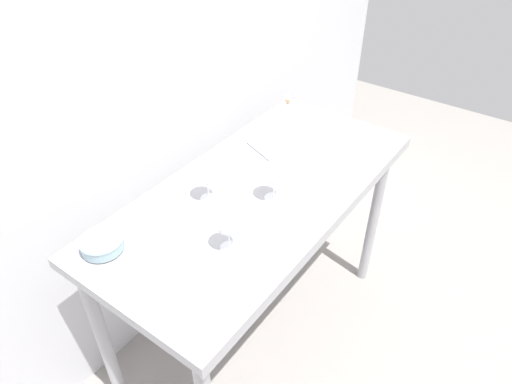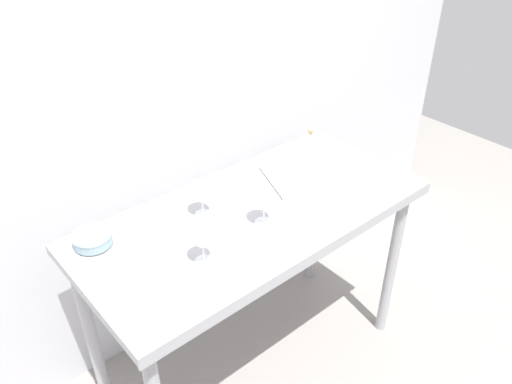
{
  "view_description": "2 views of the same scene",
  "coord_description": "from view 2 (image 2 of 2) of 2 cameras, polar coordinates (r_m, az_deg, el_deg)",
  "views": [
    {
      "loc": [
        -1.14,
        -0.82,
        1.97
      ],
      "look_at": [
        -0.08,
        -0.05,
        0.95
      ],
      "focal_mm": 32.52,
      "sensor_mm": 36.0,
      "label": 1
    },
    {
      "loc": [
        -1.06,
        -1.25,
        2.07
      ],
      "look_at": [
        0.04,
        0.03,
        0.96
      ],
      "focal_mm": 36.3,
      "sensor_mm": 36.0,
      "label": 2
    }
  ],
  "objects": [
    {
      "name": "decanter_funnel",
      "position": [
        2.43,
        5.99,
        5.72
      ],
      "size": [
        0.12,
        0.12,
        0.14
      ],
      "color": "silver",
      "rests_on": "steel_counter"
    },
    {
      "name": "open_notebook",
      "position": [
        2.17,
        1.54,
        0.93
      ],
      "size": [
        0.42,
        0.37,
        0.01
      ],
      "rotation": [
        0.0,
        0.0,
        -0.35
      ],
      "color": "white",
      "rests_on": "steel_counter"
    },
    {
      "name": "tasting_sheet_upper",
      "position": [
        2.19,
        9.4,
        0.85
      ],
      "size": [
        0.16,
        0.27,
        0.0
      ],
      "primitive_type": "cube",
      "rotation": [
        0.0,
        0.0,
        0.03
      ],
      "color": "white",
      "rests_on": "steel_counter"
    },
    {
      "name": "steel_counter",
      "position": [
        2.07,
        -0.16,
        -4.49
      ],
      "size": [
        1.4,
        0.65,
        0.9
      ],
      "color": "#A2A2A8",
      "rests_on": "ground_plane"
    },
    {
      "name": "ground_plane",
      "position": [
        2.64,
        -0.22,
        -18.13
      ],
      "size": [
        6.0,
        6.0,
        0.0
      ],
      "primitive_type": "plane",
      "color": "gray"
    },
    {
      "name": "wine_glass_near_left",
      "position": [
        1.72,
        -5.94,
        -4.94
      ],
      "size": [
        0.08,
        0.08,
        0.15
      ],
      "color": "white",
      "rests_on": "steel_counter"
    },
    {
      "name": "wine_glass_near_center",
      "position": [
        1.88,
        0.9,
        -0.74
      ],
      "size": [
        0.09,
        0.09,
        0.16
      ],
      "color": "white",
      "rests_on": "steel_counter"
    },
    {
      "name": "back_wall",
      "position": [
        2.18,
        -8.89,
        12.41
      ],
      "size": [
        3.8,
        0.04,
        2.6
      ],
      "primitive_type": "cube",
      "color": "silver",
      "rests_on": "ground_plane"
    },
    {
      "name": "tasting_bowl",
      "position": [
        1.92,
        -17.57,
        -4.96
      ],
      "size": [
        0.14,
        0.14,
        0.05
      ],
      "color": "#4C4C4C",
      "rests_on": "steel_counter"
    },
    {
      "name": "wine_glass_far_left",
      "position": [
        1.94,
        -6.01,
        0.15
      ],
      "size": [
        0.09,
        0.09,
        0.16
      ],
      "color": "white",
      "rests_on": "steel_counter"
    }
  ]
}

